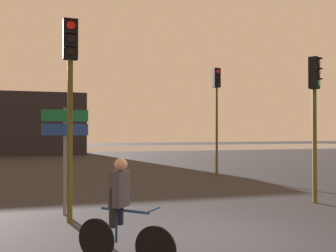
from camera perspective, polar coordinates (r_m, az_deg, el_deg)
name	(u,v)px	position (r m, az deg, el deg)	size (l,w,h in m)	color
ground_plane	(217,238)	(7.47, 7.47, -16.54)	(120.00, 120.00, 0.00)	#28282D
water_strip	(84,149)	(45.01, -12.70, -3.39)	(80.00, 16.00, 0.01)	slate
distant_building	(17,124)	(35.05, -22.03, 0.30)	(11.65, 4.00, 5.37)	black
traffic_light_near_right	(314,101)	(11.45, 21.42, 3.58)	(0.40, 0.42, 4.14)	#4C4719
traffic_light_near_left	(70,81)	(8.69, -14.68, 6.63)	(0.33, 0.35, 4.54)	#4C4719
traffic_light_far_right	(217,101)	(17.63, 7.42, 3.75)	(0.34, 0.35, 4.98)	#4C4719
direction_sign_post	(65,141)	(9.44, -15.40, -2.20)	(1.10, 0.18, 2.60)	slate
cyclist	(121,211)	(5.85, -7.16, -12.70)	(1.29, 1.18, 1.62)	black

